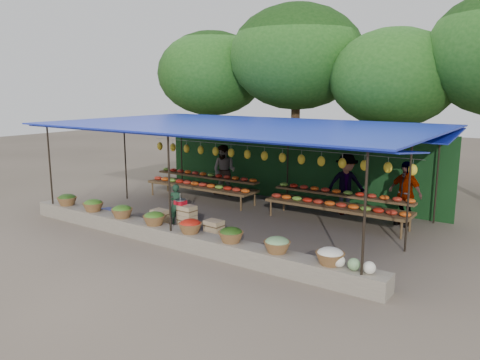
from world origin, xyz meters
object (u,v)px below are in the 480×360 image
Objects in this scene: crate_counter at (186,222)px; blue_crate_front at (71,210)px; vendor_seated at (176,204)px; blue_crate_back at (107,214)px; weighing_scale at (180,202)px.

crate_counter reaches higher than blue_crate_front.
crate_counter is at bearing 123.21° from vendor_seated.
vendor_seated is 2.41× the size of blue_crate_back.
vendor_seated is at bearing 34.08° from blue_crate_front.
blue_crate_back is (1.34, 0.29, 0.01)m from blue_crate_front.
blue_crate_back is (-2.06, -0.76, -0.44)m from vendor_seated.
vendor_seated is at bearing 148.09° from crate_counter.
blue_crate_back is (-2.69, -0.25, -0.70)m from weighing_scale.
vendor_seated reaches higher than weighing_scale.
vendor_seated reaches higher than crate_counter.
vendor_seated reaches higher than blue_crate_front.
blue_crate_front is (-4.03, -0.54, -0.71)m from weighing_scale.
weighing_scale is at bearing 115.85° from vendor_seated.
crate_counter is at bearing 24.26° from blue_crate_front.
blue_crate_back is at bearing -175.08° from crate_counter.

